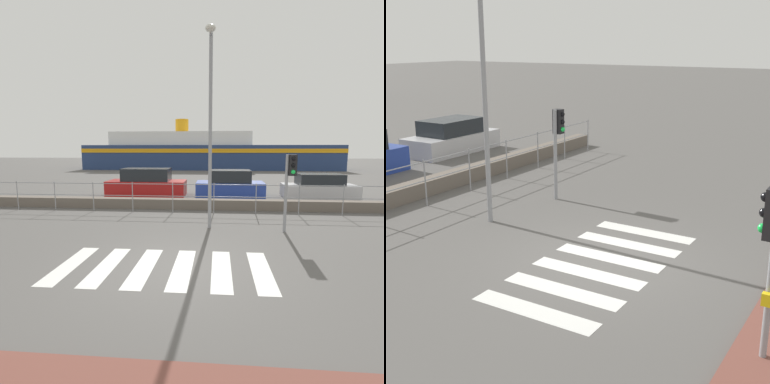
{
  "view_description": "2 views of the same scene",
  "coord_description": "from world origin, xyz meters",
  "views": [
    {
      "loc": [
        1.04,
        -6.56,
        2.75
      ],
      "look_at": [
        0.3,
        2.0,
        1.5
      ],
      "focal_mm": 28.0,
      "sensor_mm": 36.0,
      "label": 1
    },
    {
      "loc": [
        -9.02,
        -4.85,
        4.42
      ],
      "look_at": [
        0.63,
        1.0,
        1.2
      ],
      "focal_mm": 50.0,
      "sensor_mm": 36.0,
      "label": 2
    }
  ],
  "objects": [
    {
      "name": "harbor_fence",
      "position": [
        -0.0,
        6.04,
        0.85
      ],
      "size": [
        19.51,
        0.04,
        1.3
      ],
      "color": "gray",
      "rests_on": "ground_plane"
    },
    {
      "name": "traffic_light_far",
      "position": [
        3.38,
        3.33,
        1.88
      ],
      "size": [
        0.34,
        0.32,
        2.56
      ],
      "color": "gray",
      "rests_on": "ground_plane"
    },
    {
      "name": "streetlamp",
      "position": [
        0.77,
        3.51,
        3.98
      ],
      "size": [
        0.32,
        0.99,
        6.5
      ],
      "color": "gray",
      "rests_on": "ground_plane"
    },
    {
      "name": "parked_car_silver",
      "position": [
        6.72,
        10.69,
        0.58
      ],
      "size": [
        3.96,
        1.76,
        1.35
      ],
      "color": "#BCBCC1",
      "rests_on": "ground_plane"
    },
    {
      "name": "crosswalk",
      "position": [
        -0.2,
        0.0,
        0.0
      ],
      "size": [
        4.95,
        2.4,
        0.01
      ],
      "color": "silver",
      "rests_on": "ground_plane"
    },
    {
      "name": "ground_plane",
      "position": [
        0.0,
        0.0,
        0.0
      ],
      "size": [
        160.0,
        160.0,
        0.0
      ],
      "primitive_type": "plane",
      "color": "#565451"
    }
  ]
}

